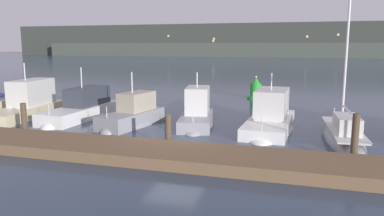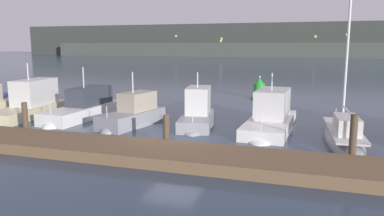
% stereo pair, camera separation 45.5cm
% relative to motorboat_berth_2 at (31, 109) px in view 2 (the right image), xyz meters
% --- Properties ---
extents(ground_plane, '(400.00, 400.00, 0.00)m').
position_rel_motorboat_berth_2_xyz_m(ground_plane, '(11.24, -3.67, -0.44)').
color(ground_plane, '#2D3D51').
extents(dock, '(39.21, 2.80, 0.45)m').
position_rel_motorboat_berth_2_xyz_m(dock, '(11.24, -6.14, -0.22)').
color(dock, brown).
rests_on(dock, ground).
extents(mooring_pile_1, '(0.28, 0.28, 1.69)m').
position_rel_motorboat_berth_2_xyz_m(mooring_pile_1, '(3.58, -4.49, 0.40)').
color(mooring_pile_1, '#4C3D2D').
rests_on(mooring_pile_1, ground).
extents(mooring_pile_2, '(0.28, 0.28, 1.49)m').
position_rel_motorboat_berth_2_xyz_m(mooring_pile_2, '(11.24, -4.49, 0.30)').
color(mooring_pile_2, '#4C3D2D').
rests_on(mooring_pile_2, ground).
extents(mooring_pile_3, '(0.28, 0.28, 1.95)m').
position_rel_motorboat_berth_2_xyz_m(mooring_pile_3, '(18.90, -4.49, 0.53)').
color(mooring_pile_3, '#4C3D2D').
rests_on(mooring_pile_3, ground).
extents(motorboat_berth_2, '(3.05, 7.55, 3.94)m').
position_rel_motorboat_berth_2_xyz_m(motorboat_berth_2, '(0.00, 0.00, 0.00)').
color(motorboat_berth_2, beige).
rests_on(motorboat_berth_2, ground).
extents(motorboat_berth_3, '(2.35, 7.24, 3.83)m').
position_rel_motorboat_berth_2_xyz_m(motorboat_berth_3, '(3.67, 0.57, -0.14)').
color(motorboat_berth_3, white).
rests_on(motorboat_berth_3, ground).
extents(motorboat_berth_4, '(2.75, 5.30, 3.66)m').
position_rel_motorboat_berth_2_xyz_m(motorboat_berth_4, '(7.66, -0.60, -0.13)').
color(motorboat_berth_4, gray).
rests_on(motorboat_berth_4, ground).
extents(motorboat_berth_5, '(2.82, 5.56, 3.48)m').
position_rel_motorboat_berth_2_xyz_m(motorboat_berth_5, '(11.16, 0.54, -0.02)').
color(motorboat_berth_5, gray).
rests_on(motorboat_berth_5, ground).
extents(motorboat_berth_6, '(2.67, 7.22, 3.52)m').
position_rel_motorboat_berth_2_xyz_m(motorboat_berth_6, '(15.26, 0.74, -0.04)').
color(motorboat_berth_6, white).
rests_on(motorboat_berth_6, ground).
extents(sailboat_berth_7, '(2.07, 7.04, 10.15)m').
position_rel_motorboat_berth_2_xyz_m(sailboat_berth_7, '(18.87, -0.79, -0.29)').
color(sailboat_berth_7, gray).
rests_on(sailboat_berth_7, ground).
extents(channel_buoy, '(1.44, 1.44, 1.95)m').
position_rel_motorboat_berth_2_xyz_m(channel_buoy, '(13.09, 12.27, 0.28)').
color(channel_buoy, green).
rests_on(channel_buoy, ground).
extents(hillside_backdrop, '(240.00, 23.00, 12.89)m').
position_rel_motorboat_berth_2_xyz_m(hillside_backdrop, '(7.67, 133.15, 5.49)').
color(hillside_backdrop, '#333833').
rests_on(hillside_backdrop, ground).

